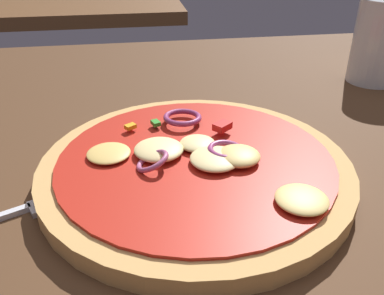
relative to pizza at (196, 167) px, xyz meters
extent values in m
cube|color=#4C301C|center=(-0.01, -0.03, -0.03)|extent=(1.24, 1.02, 0.03)
cylinder|color=tan|center=(0.00, 0.00, 0.00)|extent=(0.29, 0.29, 0.02)
cylinder|color=red|center=(0.00, 0.00, 0.01)|extent=(0.25, 0.25, 0.00)
ellipsoid|color=#F4DB8E|center=(0.02, -0.01, 0.01)|extent=(0.05, 0.05, 0.01)
ellipsoid|color=#EFCC72|center=(0.04, -0.01, 0.02)|extent=(0.04, 0.04, 0.01)
ellipsoid|color=#E5BC60|center=(-0.08, 0.02, 0.01)|extent=(0.04, 0.04, 0.01)
ellipsoid|color=#F4DB8E|center=(0.00, 0.02, 0.01)|extent=(0.03, 0.03, 0.01)
ellipsoid|color=#F4DB8E|center=(-0.03, 0.01, 0.01)|extent=(0.05, 0.05, 0.01)
ellipsoid|color=#EFCC72|center=(0.07, -0.08, 0.01)|extent=(0.04, 0.04, 0.01)
torus|color=#93386B|center=(0.03, 0.00, 0.02)|extent=(0.04, 0.04, 0.01)
torus|color=#B25984|center=(-0.04, -0.01, 0.02)|extent=(0.04, 0.04, 0.02)
torus|color=#93386B|center=(0.00, 0.07, 0.02)|extent=(0.06, 0.06, 0.01)
cube|color=#2D8C28|center=(-0.03, 0.07, 0.01)|extent=(0.01, 0.01, 0.00)
cube|color=orange|center=(-0.06, 0.06, 0.01)|extent=(0.01, 0.01, 0.00)
cube|color=red|center=(0.03, 0.04, 0.02)|extent=(0.02, 0.02, 0.01)
cube|color=silver|center=(-0.14, -0.02, -0.01)|extent=(0.02, 0.02, 0.01)
cube|color=silver|center=(-0.11, -0.02, -0.01)|extent=(0.04, 0.02, 0.00)
cube|color=silver|center=(-0.11, -0.01, -0.01)|extent=(0.04, 0.02, 0.00)
cube|color=silver|center=(-0.11, -0.01, -0.01)|extent=(0.04, 0.02, 0.00)
cube|color=silver|center=(-0.11, 0.00, -0.01)|extent=(0.04, 0.02, 0.00)
cylinder|color=silver|center=(0.30, 0.21, 0.05)|extent=(0.07, 0.07, 0.12)
cylinder|color=gold|center=(0.30, 0.21, 0.03)|extent=(0.06, 0.06, 0.08)
cube|color=brown|center=(-0.23, 1.04, -0.03)|extent=(0.68, 0.56, 0.03)
camera|label=1|loc=(-0.05, -0.31, 0.20)|focal=37.97mm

